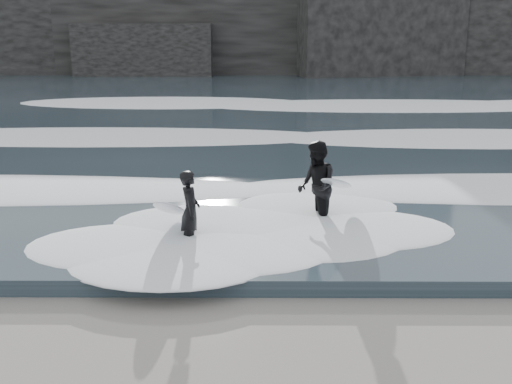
# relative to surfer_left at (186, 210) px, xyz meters

# --- Properties ---
(sea) EXTENTS (90.00, 52.00, 0.30)m
(sea) POSITION_rel_surfer_left_xyz_m (0.96, 23.73, -0.64)
(sea) COLOR #28353E
(sea) RESTS_ON ground
(headland) EXTENTS (70.00, 9.00, 10.00)m
(headland) POSITION_rel_surfer_left_xyz_m (0.96, 40.73, 4.21)
(headland) COLOR black
(headland) RESTS_ON ground
(foam_near) EXTENTS (60.00, 3.20, 0.20)m
(foam_near) POSITION_rel_surfer_left_xyz_m (0.96, 3.73, -0.39)
(foam_near) COLOR white
(foam_near) RESTS_ON sea
(foam_mid) EXTENTS (60.00, 4.00, 0.24)m
(foam_mid) POSITION_rel_surfer_left_xyz_m (0.96, 10.73, -0.37)
(foam_mid) COLOR white
(foam_mid) RESTS_ON sea
(foam_far) EXTENTS (60.00, 4.80, 0.30)m
(foam_far) POSITION_rel_surfer_left_xyz_m (0.96, 19.73, -0.34)
(foam_far) COLOR white
(foam_far) RESTS_ON sea
(surfer_left) EXTENTS (0.93, 1.79, 1.58)m
(surfer_left) POSITION_rel_surfer_left_xyz_m (0.00, 0.00, 0.00)
(surfer_left) COLOR black
(surfer_left) RESTS_ON ground
(surfer_right) EXTENTS (1.41, 2.08, 1.91)m
(surfer_right) POSITION_rel_surfer_left_xyz_m (2.64, 1.19, 0.17)
(surfer_right) COLOR black
(surfer_right) RESTS_ON ground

